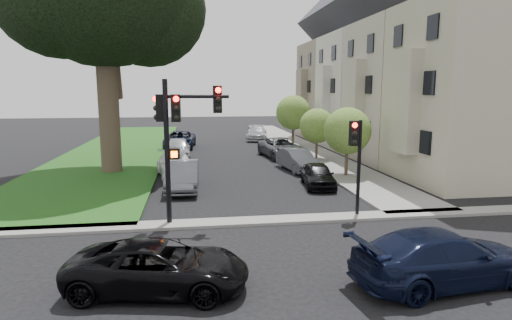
{
  "coord_description": "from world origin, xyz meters",
  "views": [
    {
      "loc": [
        -2.83,
        -14.02,
        5.16
      ],
      "look_at": [
        0.0,
        5.0,
        2.0
      ],
      "focal_mm": 30.0,
      "sensor_mm": 36.0,
      "label": 1
    }
  ],
  "objects": [
    {
      "name": "house_d",
      "position": [
        12.45,
        30.5,
        6.93
      ],
      "size": [
        7.7,
        7.55,
        15.97
      ],
      "color": "gray",
      "rests_on": "ground"
    },
    {
      "name": "car_parked_2",
      "position": [
        3.91,
        17.88,
        0.76
      ],
      "size": [
        3.22,
        5.73,
        1.51
      ],
      "primitive_type": "imported",
      "rotation": [
        0.0,
        0.0,
        0.13
      ],
      "color": "#3F4247",
      "rests_on": "ground"
    },
    {
      "name": "traffic_signal_secondary",
      "position": [
        3.66,
        2.19,
        2.77
      ],
      "size": [
        0.53,
        0.43,
        3.97
      ],
      "color": "black",
      "rests_on": "ground"
    },
    {
      "name": "car_parked_0",
      "position": [
        3.78,
        7.75,
        0.64
      ],
      "size": [
        1.94,
        3.93,
        1.29
      ],
      "primitive_type": "imported",
      "rotation": [
        0.0,
        0.0,
        -0.11
      ],
      "color": "black",
      "rests_on": "ground"
    },
    {
      "name": "car_parked_7",
      "position": [
        -3.97,
        18.45,
        0.79
      ],
      "size": [
        1.92,
        4.65,
        1.57
      ],
      "primitive_type": "imported",
      "rotation": [
        0.0,
        0.0,
        0.01
      ],
      "color": "#999BA0",
      "rests_on": "ground"
    },
    {
      "name": "car_cross_far",
      "position": [
        3.72,
        -4.04,
        0.74
      ],
      "size": [
        5.33,
        2.75,
        1.48
      ],
      "primitive_type": "imported",
      "rotation": [
        0.0,
        0.0,
        1.71
      ],
      "color": "black",
      "rests_on": "ground"
    },
    {
      "name": "traffic_signal_main",
      "position": [
        -3.36,
        2.24,
        3.83
      ],
      "size": [
        2.72,
        0.71,
        5.56
      ],
      "color": "black",
      "rests_on": "ground"
    },
    {
      "name": "car_parked_6",
      "position": [
        -3.86,
        11.51,
        0.71
      ],
      "size": [
        2.77,
        5.18,
        1.43
      ],
      "primitive_type": "imported",
      "rotation": [
        0.0,
        0.0,
        0.16
      ],
      "color": "silver",
      "rests_on": "ground"
    },
    {
      "name": "car_parked_5",
      "position": [
        -3.4,
        8.04,
        0.75
      ],
      "size": [
        1.72,
        4.62,
        1.51
      ],
      "primitive_type": "imported",
      "rotation": [
        0.0,
        0.0,
        -0.03
      ],
      "color": "#3F4247",
      "rests_on": "ground"
    },
    {
      "name": "car_parked_8",
      "position": [
        -3.99,
        24.58,
        0.76
      ],
      "size": [
        2.95,
        5.66,
        1.52
      ],
      "primitive_type": "imported",
      "rotation": [
        0.0,
        0.0,
        -0.08
      ],
      "color": "black",
      "rests_on": "ground"
    },
    {
      "name": "house_a",
      "position": [
        12.45,
        8.0,
        6.93
      ],
      "size": [
        7.7,
        7.55,
        15.97
      ],
      "color": "#A59E8D",
      "rests_on": "ground"
    },
    {
      "name": "car_parked_4",
      "position": [
        3.75,
        29.68,
        0.73
      ],
      "size": [
        2.87,
        5.33,
        1.47
      ],
      "primitive_type": "imported",
      "rotation": [
        0.0,
        0.0,
        -0.17
      ],
      "color": "#999BA0",
      "rests_on": "ground"
    },
    {
      "name": "house_c",
      "position": [
        12.45,
        23.0,
        6.93
      ],
      "size": [
        7.7,
        7.55,
        15.97
      ],
      "color": "silver",
      "rests_on": "ground"
    },
    {
      "name": "house_b",
      "position": [
        12.45,
        15.5,
        6.93
      ],
      "size": [
        7.7,
        7.55,
        15.97
      ],
      "color": "#AFA988",
      "rests_on": "ground"
    },
    {
      "name": "small_tree_b",
      "position": [
        6.2,
        16.27,
        2.55
      ],
      "size": [
        2.56,
        2.56,
        3.84
      ],
      "color": "#41322A",
      "rests_on": "ground"
    },
    {
      "name": "car_cross_near",
      "position": [
        -3.78,
        -3.32,
        0.65
      ],
      "size": [
        4.94,
        2.89,
        1.29
      ],
      "primitive_type": "imported",
      "rotation": [
        0.0,
        0.0,
        1.4
      ],
      "color": "black",
      "rests_on": "ground"
    },
    {
      "name": "grass_strip",
      "position": [
        -9.0,
        24.0,
        0.06
      ],
      "size": [
        8.0,
        44.0,
        0.12
      ],
      "primitive_type": "cube",
      "color": "#184D10",
      "rests_on": "ground"
    },
    {
      "name": "small_tree_c",
      "position": [
        6.2,
        23.84,
        3.12
      ],
      "size": [
        3.13,
        3.13,
        4.69
      ],
      "color": "#41322A",
      "rests_on": "ground"
    },
    {
      "name": "sidewalk_cross",
      "position": [
        0.0,
        2.0,
        0.06
      ],
      "size": [
        60.0,
        1.0,
        0.12
      ],
      "primitive_type": "cube",
      "color": "slate",
      "rests_on": "ground"
    },
    {
      "name": "sidewalk_right",
      "position": [
        6.75,
        24.0,
        0.06
      ],
      "size": [
        3.5,
        44.0,
        0.12
      ],
      "primitive_type": "cube",
      "color": "slate",
      "rests_on": "ground"
    },
    {
      "name": "car_parked_1",
      "position": [
        3.81,
        12.41,
        0.7
      ],
      "size": [
        2.1,
        4.44,
        1.4
      ],
      "primitive_type": "imported",
      "rotation": [
        0.0,
        0.0,
        0.15
      ],
      "color": "#3F4247",
      "rests_on": "ground"
    },
    {
      "name": "ground",
      "position": [
        0.0,
        0.0,
        0.0
      ],
      "size": [
        140.0,
        140.0,
        0.0
      ],
      "primitive_type": "plane",
      "color": "black",
      "rests_on": "ground"
    },
    {
      "name": "small_tree_a",
      "position": [
        6.2,
        10.03,
        2.77
      ],
      "size": [
        2.77,
        2.77,
        4.16
      ],
      "color": "#41322A",
      "rests_on": "ground"
    }
  ]
}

